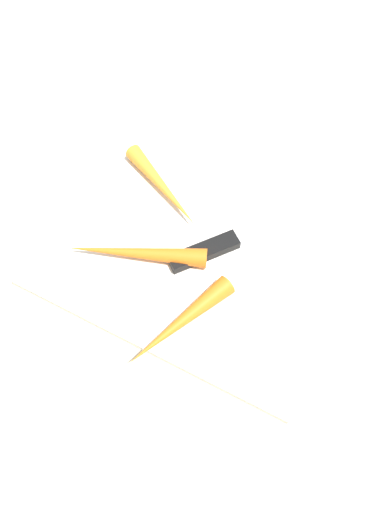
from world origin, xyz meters
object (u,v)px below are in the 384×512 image
(knife, at_px, (214,248))
(carrot_longest, at_px, (136,253))
(carrot_medium, at_px, (162,186))
(cutting_board, at_px, (192,258))
(carrot_shortest, at_px, (180,322))

(knife, xyz_separation_m, carrot_longest, (-0.08, -0.05, 0.01))
(carrot_medium, bearing_deg, carrot_longest, -52.02)
(carrot_medium, bearing_deg, cutting_board, -13.93)
(cutting_board, xyz_separation_m, knife, (0.02, 0.02, 0.01))
(knife, height_order, carrot_medium, carrot_medium)
(carrot_medium, bearing_deg, carrot_shortest, -27.84)
(carrot_shortest, distance_m, carrot_longest, 0.10)
(knife, distance_m, carrot_medium, 0.11)
(cutting_board, height_order, knife, knife)
(cutting_board, height_order, carrot_medium, carrot_medium)
(knife, xyz_separation_m, carrot_medium, (-0.10, 0.05, 0.01))
(cutting_board, relative_size, knife, 2.13)
(carrot_shortest, distance_m, carrot_medium, 0.19)
(knife, distance_m, carrot_longest, 0.10)
(knife, distance_m, carrot_shortest, 0.11)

